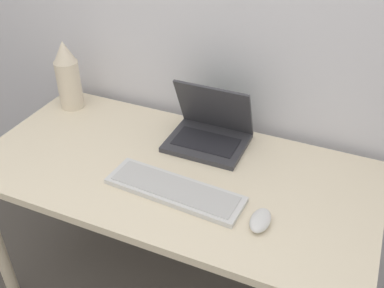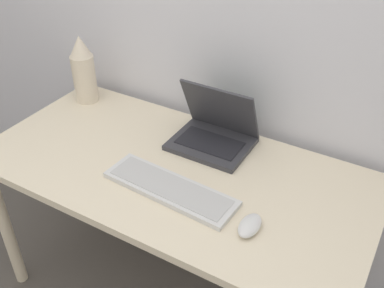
{
  "view_description": "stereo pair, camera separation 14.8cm",
  "coord_description": "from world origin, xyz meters",
  "px_view_note": "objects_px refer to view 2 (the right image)",
  "views": [
    {
      "loc": [
        0.57,
        -0.79,
        1.7
      ],
      "look_at": [
        0.06,
        0.39,
        0.81
      ],
      "focal_mm": 42.0,
      "sensor_mm": 36.0,
      "label": 1
    },
    {
      "loc": [
        0.7,
        -0.72,
        1.7
      ],
      "look_at": [
        0.06,
        0.39,
        0.81
      ],
      "focal_mm": 42.0,
      "sensor_mm": 36.0,
      "label": 2
    }
  ],
  "objects_px": {
    "laptop": "(214,132)",
    "vase": "(83,70)",
    "mouse": "(250,226)",
    "keyboard": "(170,189)"
  },
  "relations": [
    {
      "from": "keyboard",
      "to": "vase",
      "type": "height_order",
      "value": "vase"
    },
    {
      "from": "mouse",
      "to": "vase",
      "type": "distance_m",
      "value": 1.04
    },
    {
      "from": "laptop",
      "to": "mouse",
      "type": "distance_m",
      "value": 0.47
    },
    {
      "from": "mouse",
      "to": "vase",
      "type": "xyz_separation_m",
      "value": [
        -0.96,
        0.37,
        0.13
      ]
    },
    {
      "from": "keyboard",
      "to": "mouse",
      "type": "relative_size",
      "value": 4.38
    },
    {
      "from": "laptop",
      "to": "mouse",
      "type": "height_order",
      "value": "laptop"
    },
    {
      "from": "laptop",
      "to": "vase",
      "type": "bearing_deg",
      "value": 178.61
    },
    {
      "from": "laptop",
      "to": "keyboard",
      "type": "height_order",
      "value": "laptop"
    },
    {
      "from": "mouse",
      "to": "vase",
      "type": "relative_size",
      "value": 0.37
    },
    {
      "from": "mouse",
      "to": "laptop",
      "type": "bearing_deg",
      "value": 131.1
    }
  ]
}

